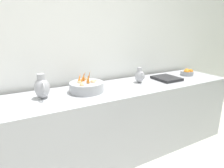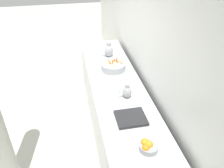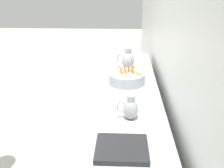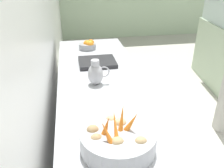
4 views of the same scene
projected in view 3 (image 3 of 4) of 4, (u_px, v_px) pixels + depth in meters
The scene contains 6 objects.
tile_wall_left at pixel (197, 51), 1.67m from camera, with size 0.10×8.95×3.00m, color white.
prep_counter at pixel (122, 141), 2.55m from camera, with size 0.72×3.13×0.89m, color #ADAFB5.
vegetable_colander at pixel (127, 78), 2.74m from camera, with size 0.38×0.38×0.24m.
metal_pitcher_tall at pixel (128, 60), 3.15m from camera, with size 0.21×0.15×0.25m.
metal_pitcher_short at pixel (130, 108), 2.04m from camera, with size 0.17×0.12×0.20m.
counter_sink_basin at pixel (122, 149), 1.69m from camera, with size 0.34×0.30×0.04m, color #232326.
Camera 3 is at (-1.48, 2.34, 1.94)m, focal length 41.96 mm.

